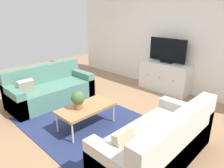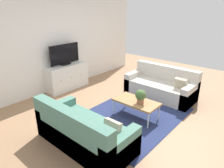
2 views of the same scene
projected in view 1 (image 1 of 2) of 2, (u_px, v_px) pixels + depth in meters
The scene contains 9 objects.
ground_plane at pixel (96, 121), 3.84m from camera, with size 10.00×10.00×0.00m, color #997251.
wall_back at pixel (171, 36), 5.10m from camera, with size 6.40×0.12×2.70m, color white.
area_rug at pixel (89, 124), 3.74m from camera, with size 2.50×1.90×0.01m, color navy.
couch_left_side at pixel (49, 90), 4.62m from camera, with size 0.83×1.82×0.81m.
couch_right_side at pixel (160, 145), 2.74m from camera, with size 0.83×1.82×0.81m.
coffee_table at pixel (86, 108), 3.54m from camera, with size 0.52×0.99×0.40m.
potted_plant at pixel (78, 99), 3.41m from camera, with size 0.23×0.23×0.31m.
tv_console at pixel (165, 77), 5.20m from camera, with size 1.27×0.47×0.74m.
flat_screen_tv at pixel (167, 51), 4.98m from camera, with size 0.96×0.16×0.60m.
Camera 1 is at (2.58, -2.20, 1.96)m, focal length 32.95 mm.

